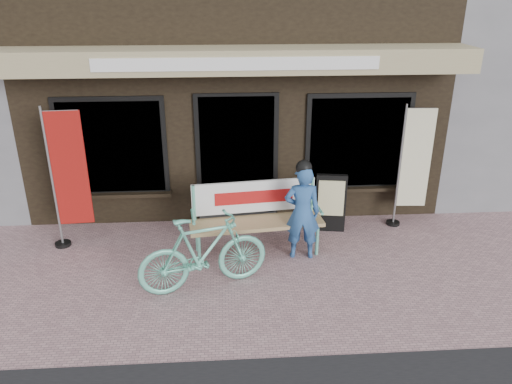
{
  "coord_description": "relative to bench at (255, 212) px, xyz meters",
  "views": [
    {
      "loc": [
        -0.2,
        -5.8,
        3.78
      ],
      "look_at": [
        0.23,
        0.7,
        1.05
      ],
      "focal_mm": 35.0,
      "sensor_mm": 36.0,
      "label": 1
    }
  ],
  "objects": [
    {
      "name": "nobori_cream",
      "position": [
        2.59,
        0.69,
        0.44
      ],
      "size": [
        0.61,
        0.24,
        2.07
      ],
      "rotation": [
        0.0,
        0.0,
        -0.07
      ],
      "color": "gray",
      "rests_on": "ground"
    },
    {
      "name": "storefront",
      "position": [
        -0.23,
        4.03,
        2.36
      ],
      "size": [
        7.0,
        6.77,
        6.0
      ],
      "color": "black",
      "rests_on": "ground"
    },
    {
      "name": "bench",
      "position": [
        0.0,
        0.0,
        0.0
      ],
      "size": [
        2.02,
        0.72,
        1.07
      ],
      "rotation": [
        0.0,
        0.0,
        0.11
      ],
      "color": "#64C4A8",
      "rests_on": "ground"
    },
    {
      "name": "person",
      "position": [
        0.66,
        -0.25,
        0.12
      ],
      "size": [
        0.54,
        0.38,
        1.52
      ],
      "rotation": [
        0.0,
        0.0,
        -0.06
      ],
      "color": "#2A5593",
      "rests_on": "ground"
    },
    {
      "name": "bicycle",
      "position": [
        -0.75,
        -0.98,
        -0.1
      ],
      "size": [
        1.81,
        0.97,
        1.05
      ],
      "primitive_type": "imported",
      "rotation": [
        0.0,
        0.0,
        1.86
      ],
      "color": "#64C4A8",
      "rests_on": "ground"
    },
    {
      "name": "menu_stand",
      "position": [
        1.26,
        0.55,
        -0.12
      ],
      "size": [
        0.5,
        0.17,
        0.98
      ],
      "rotation": [
        0.0,
        0.0,
        -0.15
      ],
      "color": "black",
      "rests_on": "ground"
    },
    {
      "name": "nobori_red",
      "position": [
        -2.77,
        0.33,
        0.51
      ],
      "size": [
        0.65,
        0.26,
        2.2
      ],
      "rotation": [
        0.0,
        0.0,
        0.08
      ],
      "color": "gray",
      "rests_on": "ground"
    },
    {
      "name": "ground",
      "position": [
        -0.23,
        -0.93,
        -0.63
      ],
      "size": [
        70.0,
        70.0,
        0.0
      ],
      "primitive_type": "plane",
      "color": "#AD8489",
      "rests_on": "ground"
    }
  ]
}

